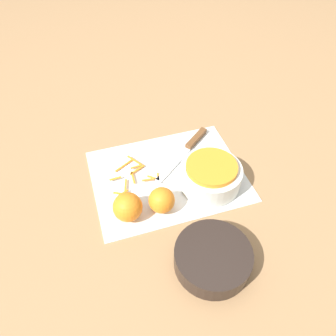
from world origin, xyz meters
The scene contains 8 objects.
ground_plane centered at (0.00, 0.00, 0.00)m, with size 4.00×4.00×0.00m, color #9E754C.
cutting_board centered at (0.00, 0.00, 0.00)m, with size 0.45×0.35×0.01m.
bowl_speckled centered at (-0.11, 0.07, 0.04)m, with size 0.18×0.18×0.08m.
bowl_dark centered at (-0.02, 0.31, 0.03)m, with size 0.19×0.19×0.05m.
knife centered at (-0.11, -0.10, 0.01)m, with size 0.23×0.19×0.02m.
orange_left centered at (0.15, 0.11, 0.05)m, with size 0.08×0.08×0.08m.
orange_right centered at (0.05, 0.11, 0.04)m, with size 0.07×0.07×0.07m.
peel_pile centered at (0.10, -0.03, 0.01)m, with size 0.15×0.15×0.01m.
Camera 1 is at (0.20, 0.63, 0.75)m, focal length 35.00 mm.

